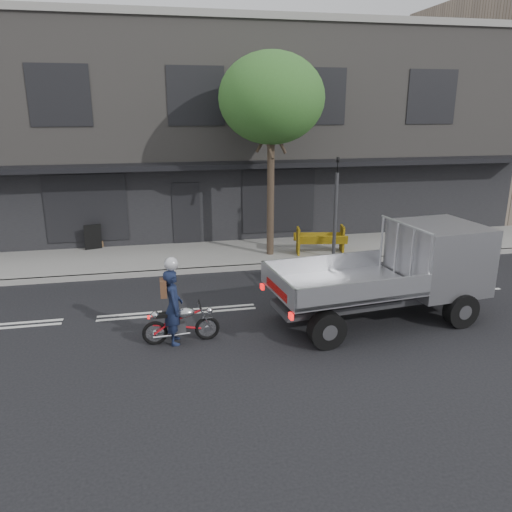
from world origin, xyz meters
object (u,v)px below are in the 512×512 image
(rider, at_px, (173,307))
(flatbed_ute, at_px, (421,263))
(traffic_light_pole, at_px, (335,214))
(sandwich_board, at_px, (93,237))
(construction_barrier, at_px, (323,241))
(motorcycle, at_px, (181,323))
(street_tree, at_px, (271,99))

(rider, distance_m, flatbed_ute, 6.09)
(traffic_light_pole, bearing_deg, flatbed_ute, -83.85)
(sandwich_board, bearing_deg, construction_barrier, -30.39)
(motorcycle, height_order, construction_barrier, construction_barrier)
(traffic_light_pole, xyz_separation_m, rider, (-5.55, -5.02, -0.80))
(flatbed_ute, bearing_deg, rider, 176.66)
(traffic_light_pole, distance_m, rider, 7.53)
(construction_barrier, bearing_deg, motorcycle, -133.44)
(traffic_light_pole, bearing_deg, street_tree, 156.97)
(rider, xyz_separation_m, sandwich_board, (-2.49, 7.65, -0.23))
(rider, xyz_separation_m, construction_barrier, (5.30, 5.43, -0.22))
(traffic_light_pole, bearing_deg, rider, -137.85)
(motorcycle, relative_size, rider, 1.01)
(motorcycle, height_order, rider, rider)
(street_tree, distance_m, motorcycle, 8.33)
(street_tree, bearing_deg, traffic_light_pole, -23.03)
(street_tree, height_order, rider, street_tree)
(street_tree, xyz_separation_m, construction_barrier, (1.75, -0.44, -4.65))
(street_tree, height_order, flatbed_ute, street_tree)
(rider, height_order, flatbed_ute, flatbed_ute)
(street_tree, bearing_deg, sandwich_board, 163.58)
(motorcycle, xyz_separation_m, flatbed_ute, (5.90, 0.34, 0.92))
(rider, relative_size, construction_barrier, 0.99)
(traffic_light_pole, relative_size, rider, 2.06)
(street_tree, bearing_deg, construction_barrier, -14.21)
(street_tree, bearing_deg, flatbed_ute, -65.66)
(sandwich_board, bearing_deg, motorcycle, -85.46)
(sandwich_board, bearing_deg, flatbed_ute, -55.05)
(traffic_light_pole, height_order, construction_barrier, traffic_light_pole)
(traffic_light_pole, xyz_separation_m, motorcycle, (-5.40, -5.02, -1.20))
(sandwich_board, bearing_deg, rider, -86.47)
(street_tree, relative_size, sandwich_board, 7.21)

